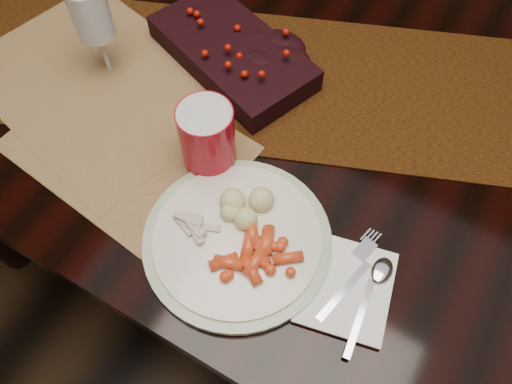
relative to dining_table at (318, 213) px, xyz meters
The scene contains 15 objects.
floor 0.38m from the dining_table, ahead, with size 5.00×5.00×0.00m, color black.
dining_table is the anchor object (origin of this frame).
table_runner 0.39m from the dining_table, 72.83° to the left, with size 1.81×0.37×0.00m, color black.
centerpiece 0.48m from the dining_table, behind, with size 0.34×0.17×0.07m, color black, non-canonical shape.
placemat_main 0.54m from the dining_table, 140.06° to the right, with size 0.40×0.29×0.00m, color brown.
placemat_second 0.61m from the dining_table, 160.58° to the right, with size 0.49×0.36×0.00m, color olive.
dinner_plate 0.50m from the dining_table, 96.03° to the right, with size 0.30×0.30×0.02m, color silver.
baby_carrots 0.52m from the dining_table, 87.92° to the right, with size 0.10×0.08×0.02m, color red, non-canonical shape.
mashed_potatoes 0.50m from the dining_table, 100.49° to the right, with size 0.09×0.08×0.05m, color beige, non-canonical shape.
turkey_shreds 0.53m from the dining_table, 106.91° to the right, with size 0.07×0.06×0.01m, color beige, non-canonical shape.
napkin 0.51m from the dining_table, 63.22° to the right, with size 0.13×0.15×0.01m, color white.
fork 0.50m from the dining_table, 62.59° to the right, with size 0.02×0.16×0.00m, color white, non-canonical shape.
spoon 0.53m from the dining_table, 58.76° to the right, with size 0.03×0.16×0.00m, color silver, non-canonical shape.
red_cup 0.51m from the dining_table, 127.72° to the right, with size 0.09×0.09×0.13m, color #AB0A1F.
wine_glass 0.66m from the dining_table, 165.47° to the right, with size 0.07×0.07×0.19m, color silver, non-canonical shape.
Camera 1 is at (0.16, -0.60, 1.48)m, focal length 35.00 mm.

